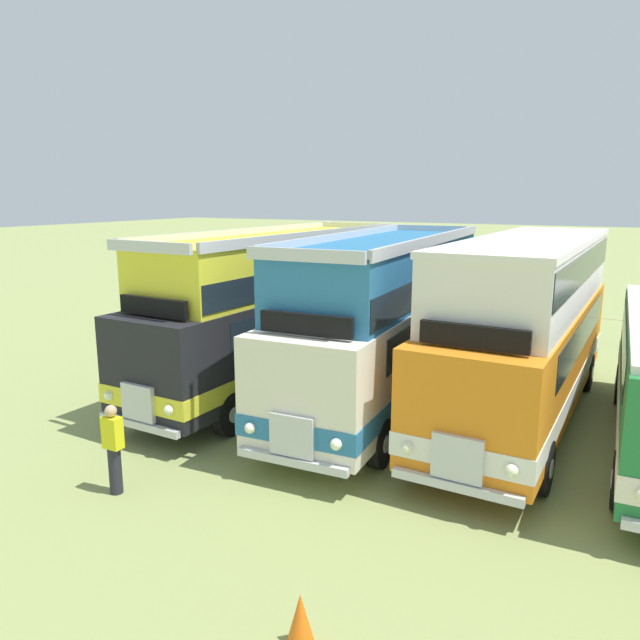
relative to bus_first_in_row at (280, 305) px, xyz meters
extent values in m
cube|color=black|center=(0.00, -0.12, -0.66)|extent=(2.86, 10.83, 2.30)
cube|color=yellow|center=(0.00, -0.12, -1.26)|extent=(2.90, 10.87, 0.44)
cube|color=#19232D|center=(0.01, 0.28, -0.06)|extent=(2.81, 8.43, 0.76)
cube|color=#19232D|center=(-0.18, -5.43, -0.01)|extent=(2.20, 0.17, 0.90)
cube|color=silver|center=(-0.18, -5.54, -1.26)|extent=(0.90, 0.15, 0.80)
cube|color=silver|center=(-0.18, -5.57, -1.76)|extent=(2.30, 0.22, 0.16)
sphere|color=#EAEACC|center=(0.72, -5.58, -1.26)|extent=(0.22, 0.22, 0.22)
sphere|color=#EAEACC|center=(-1.08, -5.52, -1.26)|extent=(0.22, 0.22, 0.22)
cube|color=yellow|center=(0.00, 0.13, 1.24)|extent=(2.73, 9.92, 1.50)
cube|color=silver|center=(-0.17, -4.99, 2.04)|extent=(2.40, 0.18, 0.24)
cube|color=silver|center=(0.15, 4.56, 2.04)|extent=(2.40, 0.18, 0.24)
cube|color=silver|center=(1.20, 0.09, 2.04)|extent=(0.43, 9.85, 0.24)
cube|color=silver|center=(-1.19, 0.17, 2.04)|extent=(0.43, 9.85, 0.24)
cube|color=#19232D|center=(0.00, 0.13, 0.94)|extent=(2.76, 9.83, 0.64)
cube|color=black|center=(-0.16, -4.94, 0.74)|extent=(1.90, 0.18, 0.40)
cylinder|color=black|center=(1.02, -3.93, -1.84)|extent=(0.31, 1.05, 1.04)
cylinder|color=silver|center=(1.17, -3.93, -1.84)|extent=(0.03, 0.36, 0.36)
cylinder|color=black|center=(-1.28, -3.85, -1.84)|extent=(0.31, 1.05, 1.04)
cylinder|color=silver|center=(-1.43, -3.85, -1.84)|extent=(0.03, 0.36, 0.36)
cylinder|color=black|center=(1.26, 3.42, -1.84)|extent=(0.31, 1.05, 1.04)
cylinder|color=silver|center=(1.41, 3.41, -1.84)|extent=(0.03, 0.36, 0.36)
cylinder|color=black|center=(-1.03, 3.49, -1.84)|extent=(0.31, 1.05, 1.04)
cylinder|color=silver|center=(-1.18, 3.50, -1.84)|extent=(0.03, 0.36, 0.36)
cube|color=silver|center=(3.39, -0.33, -0.66)|extent=(3.03, 10.43, 2.30)
cube|color=teal|center=(3.39, -0.33, -1.26)|extent=(3.07, 10.48, 0.44)
cube|color=#19232D|center=(3.37, 0.07, -0.06)|extent=(2.94, 8.04, 0.76)
cube|color=#19232D|center=(3.65, -5.42, -0.01)|extent=(2.20, 0.21, 0.90)
cube|color=silver|center=(3.66, -5.53, -1.26)|extent=(0.91, 0.17, 0.80)
cube|color=silver|center=(3.66, -5.56, -1.76)|extent=(2.30, 0.26, 0.16)
sphere|color=#EAEACC|center=(4.56, -5.50, -1.26)|extent=(0.22, 0.22, 0.22)
sphere|color=#EAEACC|center=(2.76, -5.59, -1.26)|extent=(0.22, 0.22, 0.22)
cube|color=teal|center=(3.38, -0.08, 1.24)|extent=(2.88, 9.53, 1.50)
cube|color=silver|center=(3.63, -4.99, 2.04)|extent=(2.40, 0.22, 0.24)
cube|color=silver|center=(3.16, 4.12, 2.04)|extent=(2.40, 0.22, 0.24)
cube|color=silver|center=(4.58, -0.02, 2.04)|extent=(0.59, 9.41, 0.24)
cube|color=silver|center=(2.18, -0.15, 2.04)|extent=(0.59, 9.41, 0.24)
cube|color=#19232D|center=(3.38, -0.08, 0.94)|extent=(2.92, 9.43, 0.64)
cube|color=black|center=(3.63, -4.94, 0.74)|extent=(1.90, 0.22, 0.40)
cylinder|color=black|center=(4.72, -3.83, -1.84)|extent=(0.33, 1.05, 1.04)
cylinder|color=silver|center=(4.87, -3.82, -1.84)|extent=(0.04, 0.36, 0.36)
cylinder|color=black|center=(2.43, -3.95, -1.84)|extent=(0.33, 1.05, 1.04)
cylinder|color=silver|center=(2.28, -3.95, -1.84)|extent=(0.04, 0.36, 0.36)
cylinder|color=black|center=(4.36, 3.08, -1.84)|extent=(0.33, 1.05, 1.04)
cylinder|color=silver|center=(4.51, 3.09, -1.84)|extent=(0.04, 0.36, 0.36)
cylinder|color=black|center=(2.07, 2.96, -1.84)|extent=(0.33, 1.05, 1.04)
cylinder|color=silver|center=(1.92, 2.95, -1.84)|extent=(0.04, 0.36, 0.36)
cube|color=orange|center=(6.78, 0.21, -0.66)|extent=(2.79, 10.48, 2.30)
cube|color=white|center=(6.78, 0.21, -1.26)|extent=(2.83, 10.52, 0.44)
cube|color=#19232D|center=(6.80, 0.61, -0.06)|extent=(2.75, 8.09, 0.76)
cube|color=#19232D|center=(6.64, -4.94, -0.01)|extent=(2.20, 0.16, 0.90)
cube|color=silver|center=(6.64, -5.05, -1.26)|extent=(0.90, 0.15, 0.80)
cube|color=silver|center=(6.64, -5.08, -1.76)|extent=(2.30, 0.20, 0.16)
sphere|color=#EAEACC|center=(7.54, -5.08, -1.26)|extent=(0.22, 0.22, 0.22)
sphere|color=#EAEACC|center=(5.74, -5.03, -1.26)|extent=(0.22, 0.22, 0.22)
cube|color=white|center=(6.79, 0.46, 1.24)|extent=(2.67, 9.58, 1.50)
cube|color=white|center=(6.79, 0.46, 2.06)|extent=(2.73, 9.68, 0.14)
cube|color=#19232D|center=(6.79, 0.46, 1.54)|extent=(2.70, 9.48, 0.68)
cube|color=black|center=(6.65, -4.45, 0.74)|extent=(1.90, 0.17, 0.40)
cylinder|color=black|center=(7.83, -3.43, -1.84)|extent=(0.31, 1.05, 1.04)
cylinder|color=silver|center=(7.98, -3.43, -1.84)|extent=(0.03, 0.36, 0.36)
cylinder|color=black|center=(5.53, -3.36, -1.84)|extent=(0.31, 1.05, 1.04)
cylinder|color=silver|center=(5.38, -3.36, -1.84)|extent=(0.03, 0.36, 0.36)
cylinder|color=black|center=(8.03, 3.58, -1.84)|extent=(0.31, 1.05, 1.04)
cylinder|color=silver|center=(8.18, 3.58, -1.84)|extent=(0.03, 0.36, 0.36)
cylinder|color=black|center=(5.73, 3.65, -1.84)|extent=(0.31, 1.05, 1.04)
cylinder|color=silver|center=(5.58, 3.65, -1.84)|extent=(0.03, 0.36, 0.36)
cylinder|color=black|center=(9.12, -3.35, -1.84)|extent=(0.31, 1.05, 1.04)
cylinder|color=silver|center=(8.97, -3.35, -1.84)|extent=(0.03, 0.36, 0.36)
cylinder|color=black|center=(8.94, 2.78, -1.84)|extent=(0.31, 1.05, 1.04)
cylinder|color=silver|center=(8.79, 2.78, -1.84)|extent=(0.03, 0.36, 0.36)
cone|color=orange|center=(5.76, -8.88, -2.02)|extent=(0.36, 0.36, 0.69)
cylinder|color=#23232D|center=(0.80, -7.17, -1.91)|extent=(0.24, 0.24, 0.90)
cube|color=yellow|center=(0.80, -7.17, -1.16)|extent=(0.36, 0.22, 0.60)
sphere|color=tan|center=(0.80, -7.17, -0.74)|extent=(0.22, 0.22, 0.22)
cylinder|color=#8C704C|center=(-3.00, 9.85, -1.84)|extent=(0.08, 0.08, 1.05)
cylinder|color=#8C704C|center=(3.63, 9.85, -1.84)|extent=(0.08, 0.08, 1.05)
camera|label=1|loc=(9.03, -14.48, 3.13)|focal=33.61mm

